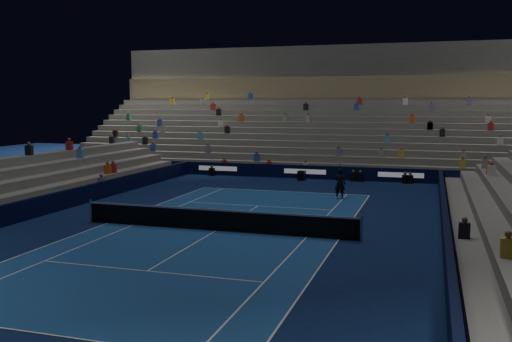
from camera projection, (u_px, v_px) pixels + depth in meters
name	position (u px, v px, depth m)	size (l,w,h in m)	color
ground	(216.00, 231.00, 25.25)	(90.00, 90.00, 0.00)	#0B1A44
court_surface	(216.00, 231.00, 25.24)	(10.97, 23.77, 0.01)	navy
sponsor_barrier_far	(305.00, 172.00, 42.73)	(44.00, 0.25, 1.00)	black
sponsor_barrier_east	(446.00, 235.00, 22.33)	(0.25, 37.00, 1.00)	black
sponsor_barrier_west	(33.00, 208.00, 28.04)	(0.25, 37.00, 1.00)	black
grandstand_main	(328.00, 128.00, 51.30)	(44.00, 15.20, 11.20)	slate
tennis_net	(216.00, 220.00, 25.19)	(12.90, 0.10, 1.10)	#B2B2B7
tennis_player	(340.00, 184.00, 33.54)	(0.67, 0.44, 1.84)	black
broadcast_camera	(302.00, 175.00, 41.81)	(0.54, 0.99, 0.68)	black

